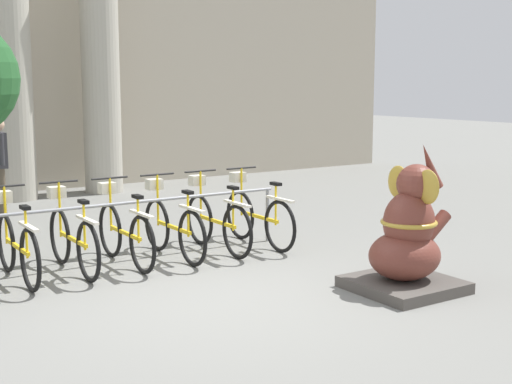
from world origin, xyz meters
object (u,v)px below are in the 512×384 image
(bicycle_1, at_px, (16,245))
(bicycle_3, at_px, (124,231))
(person_pedestrian, at_px, (0,158))
(bicycle_4, at_px, (173,226))
(elephant_statue, at_px, (408,240))
(bicycle_5, at_px, (216,220))
(bicycle_6, at_px, (258,215))
(bicycle_2, at_px, (72,238))

(bicycle_1, xyz_separation_m, bicycle_3, (1.31, 0.01, 0.00))
(bicycle_3, height_order, person_pedestrian, person_pedestrian)
(bicycle_4, distance_m, person_pedestrian, 4.47)
(elephant_statue, xyz_separation_m, person_pedestrian, (-2.55, 7.00, 0.43))
(bicycle_1, relative_size, elephant_statue, 1.05)
(bicycle_3, xyz_separation_m, person_pedestrian, (-0.42, 4.28, 0.57))
(bicycle_5, bearing_deg, person_pedestrian, 112.04)
(bicycle_4, xyz_separation_m, bicycle_6, (1.31, -0.00, 0.00))
(bicycle_5, bearing_deg, bicycle_4, -179.04)
(bicycle_3, bearing_deg, bicycle_4, -1.47)
(bicycle_2, distance_m, bicycle_5, 1.97)
(bicycle_1, xyz_separation_m, elephant_statue, (3.45, -2.70, 0.13))
(bicycle_5, height_order, elephant_statue, elephant_statue)
(bicycle_5, bearing_deg, bicycle_1, -179.86)
(bicycle_1, bearing_deg, bicycle_2, 1.72)
(bicycle_3, relative_size, bicycle_6, 1.00)
(bicycle_6, bearing_deg, bicycle_3, 179.42)
(bicycle_1, height_order, bicycle_5, same)
(elephant_statue, bearing_deg, bicycle_1, 141.88)
(bicycle_4, bearing_deg, bicycle_1, 179.87)
(bicycle_5, distance_m, elephant_statue, 2.84)
(bicycle_3, bearing_deg, bicycle_5, -0.25)
(bicycle_4, height_order, bicycle_5, same)
(bicycle_5, height_order, bicycle_6, same)
(bicycle_1, xyz_separation_m, bicycle_4, (1.97, -0.00, 0.00))
(bicycle_3, distance_m, bicycle_5, 1.31)
(person_pedestrian, bearing_deg, bicycle_3, -84.38)
(person_pedestrian, bearing_deg, bicycle_5, -67.96)
(bicycle_2, bearing_deg, bicycle_6, -0.59)
(bicycle_4, bearing_deg, bicycle_3, 178.53)
(bicycle_6, bearing_deg, bicycle_4, 179.87)
(bicycle_2, height_order, person_pedestrian, person_pedestrian)
(bicycle_1, xyz_separation_m, bicycle_5, (2.63, 0.01, 0.00))
(bicycle_2, distance_m, bicycle_6, 2.63)
(bicycle_3, bearing_deg, bicycle_1, -179.46)
(bicycle_5, xyz_separation_m, bicycle_6, (0.66, -0.01, 0.00))
(bicycle_1, distance_m, elephant_statue, 4.38)
(bicycle_4, relative_size, elephant_statue, 1.05)
(bicycle_3, relative_size, elephant_statue, 1.05)
(bicycle_2, relative_size, bicycle_5, 1.00)
(bicycle_2, bearing_deg, bicycle_4, -1.06)
(bicycle_2, bearing_deg, person_pedestrian, 86.85)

